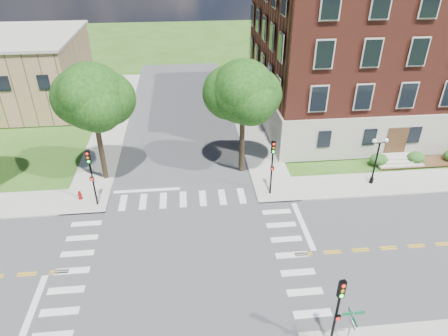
{
  "coord_description": "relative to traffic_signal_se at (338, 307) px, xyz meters",
  "views": [
    {
      "loc": [
        0.63,
        -19.41,
        18.85
      ],
      "look_at": [
        3.27,
        6.5,
        3.2
      ],
      "focal_mm": 32.0,
      "sensor_mm": 36.0,
      "label": 1
    }
  ],
  "objects": [
    {
      "name": "tree_c",
      "position": [
        -14.1,
        18.09,
        4.38
      ],
      "size": [
        5.38,
        5.38,
        10.17
      ],
      "color": "#322619",
      "rests_on": "ground"
    },
    {
      "name": "street_sign_pole",
      "position": [
        0.66,
        -0.37,
        -0.88
      ],
      "size": [
        1.1,
        1.1,
        3.1
      ],
      "color": "gray",
      "rests_on": "ground"
    },
    {
      "name": "twin_lamp_west",
      "position": [
        8.69,
        14.89,
        -0.66
      ],
      "size": [
        1.36,
        0.36,
        4.23
      ],
      "color": "black",
      "rests_on": "ground"
    },
    {
      "name": "traffic_signal_nw",
      "position": [
        -14.17,
        14.07,
        0.0
      ],
      "size": [
        0.33,
        0.36,
        4.8
      ],
      "color": "black",
      "rests_on": "ground"
    },
    {
      "name": "traffic_signal_se",
      "position": [
        0.0,
        0.0,
        0.0
      ],
      "size": [
        0.36,
        0.41,
        4.8
      ],
      "color": "black",
      "rests_on": "ground"
    },
    {
      "name": "ground",
      "position": [
        -7.42,
        7.01,
        -3.19
      ],
      "size": [
        160.0,
        160.0,
        0.0
      ],
      "primitive_type": "plane",
      "color": "#2B5517",
      "rests_on": "ground"
    },
    {
      "name": "sidewalk_nw",
      "position": [
        -22.8,
        22.39,
        -3.13
      ],
      "size": [
        34.0,
        34.0,
        0.12
      ],
      "color": "#9E9B93",
      "rests_on": "ground"
    },
    {
      "name": "stop_bar_east",
      "position": [
        1.38,
        10.01,
        -3.19
      ],
      "size": [
        0.4,
        5.5,
        0.0
      ],
      "primitive_type": "cube",
      "color": "silver",
      "rests_on": "ground"
    },
    {
      "name": "traffic_signal_ne",
      "position": [
        -0.26,
        14.2,
        0.0
      ],
      "size": [
        0.38,
        0.45,
        4.8
      ],
      "color": "black",
      "rests_on": "ground"
    },
    {
      "name": "sidewalk_ne",
      "position": [
        7.95,
        22.39,
        -3.13
      ],
      "size": [
        34.0,
        34.0,
        0.12
      ],
      "color": "#9E9B93",
      "rests_on": "ground"
    },
    {
      "name": "road_ns",
      "position": [
        -7.42,
        7.01,
        -3.18
      ],
      "size": [
        12.0,
        90.0,
        0.01
      ],
      "primitive_type": "cube",
      "color": "#3D3D3F",
      "rests_on": "ground"
    },
    {
      "name": "road_ew",
      "position": [
        -7.42,
        7.01,
        -3.18
      ],
      "size": [
        90.0,
        12.0,
        0.01
      ],
      "primitive_type": "cube",
      "color": "#3D3D3F",
      "rests_on": "ground"
    },
    {
      "name": "tree_d",
      "position": [
        -2.11,
        18.2,
        4.29
      ],
      "size": [
        5.29,
        5.29,
        10.03
      ],
      "color": "#322619",
      "rests_on": "ground"
    },
    {
      "name": "main_building",
      "position": [
        16.58,
        29.01,
        5.15
      ],
      "size": [
        30.6,
        22.4,
        16.5
      ],
      "color": "#AEA899",
      "rests_on": "ground"
    },
    {
      "name": "crosswalk_east",
      "position": [
        -0.22,
        7.01,
        -3.19
      ],
      "size": [
        2.2,
        10.2,
        0.02
      ],
      "primitive_type": null,
      "color": "silver",
      "rests_on": "ground"
    },
    {
      "name": "fire_hydrant",
      "position": [
        -15.65,
        14.97,
        -2.72
      ],
      "size": [
        0.35,
        0.35,
        0.75
      ],
      "color": "#970D0B",
      "rests_on": "ground"
    }
  ]
}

